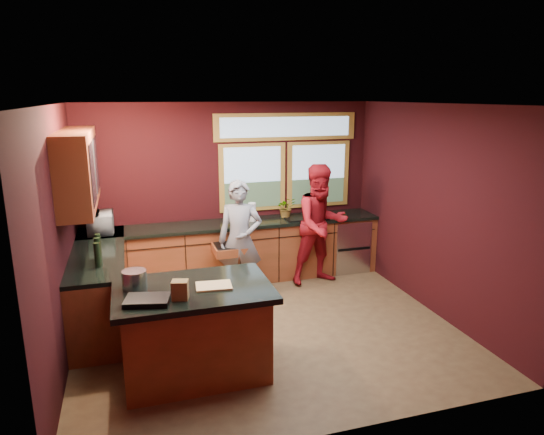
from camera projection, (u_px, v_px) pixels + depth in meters
name	position (u px, v px, depth m)	size (l,w,h in m)	color
floor	(267.00, 328.00, 5.98)	(4.50, 4.50, 0.00)	brown
room_shell	(210.00, 183.00, 5.67)	(4.52, 4.02, 2.71)	black
back_counter	(249.00, 250.00, 7.50)	(4.50, 0.64, 0.93)	brown
left_counter	(100.00, 285.00, 6.11)	(0.64, 2.30, 0.93)	brown
island	(195.00, 330.00, 4.92)	(1.55, 1.05, 0.95)	brown
person_grey	(240.00, 240.00, 6.74)	(0.61, 0.40, 1.68)	slate
person_red	(321.00, 225.00, 7.26)	(0.89, 0.69, 1.82)	maroon
microwave	(101.00, 223.00, 6.73)	(0.51, 0.35, 0.28)	#999999
potted_plant	(286.00, 208.00, 7.57)	(0.29, 0.25, 0.32)	#999999
paper_towel	(252.00, 212.00, 7.37)	(0.12, 0.12, 0.28)	white
cutting_board	(214.00, 286.00, 4.81)	(0.35, 0.25, 0.02)	tan
stock_pot	(135.00, 279.00, 4.77)	(0.24, 0.24, 0.18)	#AAABAF
paper_bag	(180.00, 290.00, 4.51)	(0.15, 0.12, 0.18)	brown
black_tray	(147.00, 300.00, 4.44)	(0.40, 0.28, 0.05)	black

